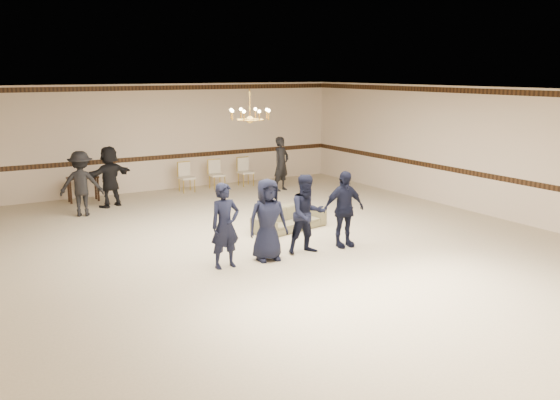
# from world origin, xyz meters

# --- Properties ---
(room) EXTENTS (12.01, 14.01, 3.21)m
(room) POSITION_xyz_m (0.00, 0.00, 1.60)
(room) COLOR beige
(room) RESTS_ON ground
(chair_rail) EXTENTS (12.00, 0.02, 0.14)m
(chair_rail) POSITION_xyz_m (0.00, 6.99, 1.00)
(chair_rail) COLOR #382210
(chair_rail) RESTS_ON wall_back
(crown_molding) EXTENTS (12.00, 0.02, 0.14)m
(crown_molding) POSITION_xyz_m (0.00, 6.99, 3.08)
(crown_molding) COLOR #382210
(crown_molding) RESTS_ON wall_back
(chandelier) EXTENTS (0.94, 0.94, 0.89)m
(chandelier) POSITION_xyz_m (0.00, 1.00, 2.88)
(chandelier) COLOR gold
(chandelier) RESTS_ON ceiling
(boy_a) EXTENTS (0.59, 0.40, 1.59)m
(boy_a) POSITION_xyz_m (-1.51, -0.83, 0.80)
(boy_a) COLOR black
(boy_a) RESTS_ON floor
(boy_b) EXTENTS (0.84, 0.61, 1.59)m
(boy_b) POSITION_xyz_m (-0.61, -0.83, 0.80)
(boy_b) COLOR black
(boy_b) RESTS_ON floor
(boy_c) EXTENTS (0.84, 0.69, 1.59)m
(boy_c) POSITION_xyz_m (0.29, -0.83, 0.80)
(boy_c) COLOR black
(boy_c) RESTS_ON floor
(boy_d) EXTENTS (0.96, 0.47, 1.59)m
(boy_d) POSITION_xyz_m (1.19, -0.83, 0.80)
(boy_d) COLOR black
(boy_d) RESTS_ON floor
(settee) EXTENTS (1.91, 1.08, 0.52)m
(settee) POSITION_xyz_m (0.95, 0.91, 0.26)
(settee) COLOR #756C4E
(settee) RESTS_ON floor
(adult_left) EXTENTS (1.20, 0.93, 1.64)m
(adult_left) POSITION_xyz_m (-2.80, 4.73, 0.82)
(adult_left) COLOR black
(adult_left) RESTS_ON floor
(adult_mid) EXTENTS (1.59, 0.99, 1.64)m
(adult_mid) POSITION_xyz_m (-1.90, 5.43, 0.82)
(adult_mid) COLOR black
(adult_mid) RESTS_ON floor
(adult_right) EXTENTS (0.70, 0.58, 1.64)m
(adult_right) POSITION_xyz_m (3.20, 5.03, 0.82)
(adult_right) COLOR black
(adult_right) RESTS_ON floor
(banquet_chair_left) EXTENTS (0.45, 0.45, 0.88)m
(banquet_chair_left) POSITION_xyz_m (0.62, 6.26, 0.44)
(banquet_chair_left) COLOR beige
(banquet_chair_left) RESTS_ON floor
(banquet_chair_mid) EXTENTS (0.46, 0.46, 0.88)m
(banquet_chair_mid) POSITION_xyz_m (1.62, 6.26, 0.44)
(banquet_chair_mid) COLOR beige
(banquet_chair_mid) RESTS_ON floor
(banquet_chair_right) EXTENTS (0.43, 0.43, 0.88)m
(banquet_chair_right) POSITION_xyz_m (2.62, 6.26, 0.44)
(banquet_chair_right) COLOR beige
(banquet_chair_right) RESTS_ON floor
(console_table) EXTENTS (0.85, 0.37, 0.70)m
(console_table) POSITION_xyz_m (-2.38, 6.46, 0.35)
(console_table) COLOR black
(console_table) RESTS_ON floor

